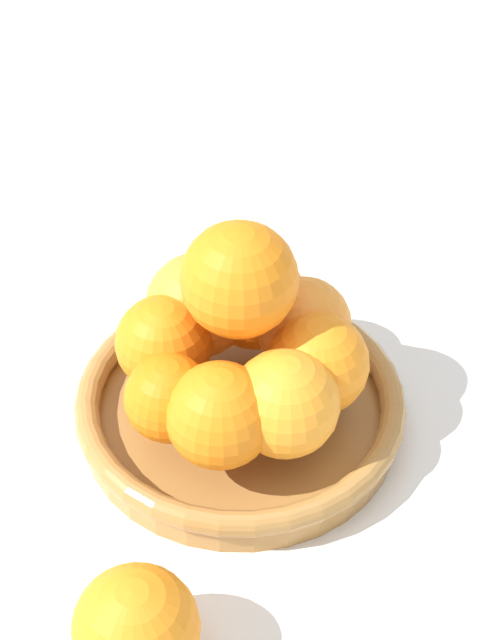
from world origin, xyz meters
TOP-DOWN VIEW (x-y plane):
  - ground_plane at (0.00, 0.00)m, footprint 4.00×4.00m
  - fruit_bowl at (0.00, 0.00)m, footprint 0.25×0.25m
  - orange_pile at (-0.00, -0.00)m, footprint 0.18×0.20m
  - stray_orange at (0.08, 0.20)m, footprint 0.08×0.08m

SIDE VIEW (x-z plane):
  - ground_plane at x=0.00m, z-range 0.00..0.00m
  - fruit_bowl at x=0.00m, z-range 0.00..0.04m
  - stray_orange at x=0.08m, z-range 0.00..0.08m
  - orange_pile at x=0.00m, z-range 0.01..0.16m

